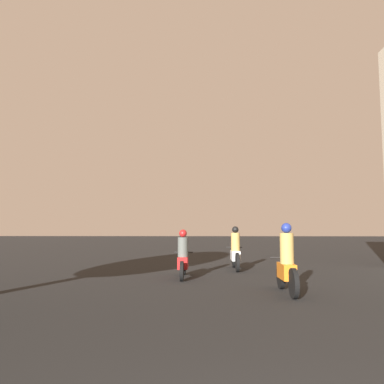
% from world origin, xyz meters
% --- Properties ---
extents(motorcycle_orange, '(0.60, 1.99, 1.66)m').
position_xyz_m(motorcycle_orange, '(1.35, 7.60, 0.66)').
color(motorcycle_orange, black).
rests_on(motorcycle_orange, ground_plane).
extents(motorcycle_red, '(0.60, 2.05, 1.48)m').
position_xyz_m(motorcycle_red, '(-1.23, 10.23, 0.59)').
color(motorcycle_red, black).
rests_on(motorcycle_red, ground_plane).
extents(motorcycle_white, '(0.60, 2.14, 1.58)m').
position_xyz_m(motorcycle_white, '(0.58, 12.45, 0.63)').
color(motorcycle_white, black).
rests_on(motorcycle_white, ground_plane).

